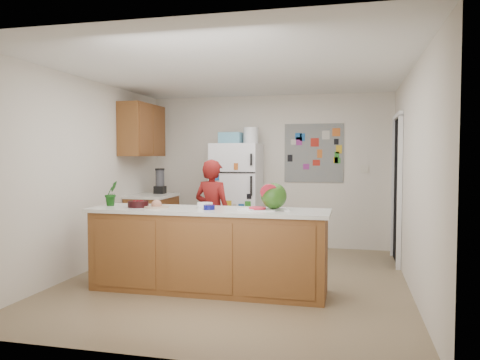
% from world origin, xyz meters
% --- Properties ---
extents(floor, '(4.00, 4.50, 0.02)m').
position_xyz_m(floor, '(0.00, 0.00, -0.01)').
color(floor, brown).
rests_on(floor, ground).
extents(wall_back, '(4.00, 0.02, 2.50)m').
position_xyz_m(wall_back, '(0.00, 2.26, 1.25)').
color(wall_back, beige).
rests_on(wall_back, ground).
extents(wall_left, '(0.02, 4.50, 2.50)m').
position_xyz_m(wall_left, '(-2.01, 0.00, 1.25)').
color(wall_left, beige).
rests_on(wall_left, ground).
extents(wall_right, '(0.02, 4.50, 2.50)m').
position_xyz_m(wall_right, '(2.01, 0.00, 1.25)').
color(wall_right, beige).
rests_on(wall_right, ground).
extents(ceiling, '(4.00, 4.50, 0.02)m').
position_xyz_m(ceiling, '(0.00, 0.00, 2.51)').
color(ceiling, white).
rests_on(ceiling, wall_back).
extents(doorway, '(0.03, 0.85, 2.04)m').
position_xyz_m(doorway, '(1.99, 1.45, 1.02)').
color(doorway, black).
rests_on(doorway, ground).
extents(peninsula_base, '(2.60, 0.62, 0.88)m').
position_xyz_m(peninsula_base, '(-0.20, -0.50, 0.44)').
color(peninsula_base, brown).
rests_on(peninsula_base, floor).
extents(peninsula_top, '(2.68, 0.70, 0.04)m').
position_xyz_m(peninsula_top, '(-0.20, -0.50, 0.90)').
color(peninsula_top, silver).
rests_on(peninsula_top, peninsula_base).
extents(side_counter_base, '(0.60, 0.80, 0.86)m').
position_xyz_m(side_counter_base, '(-1.69, 1.35, 0.43)').
color(side_counter_base, brown).
rests_on(side_counter_base, floor).
extents(side_counter_top, '(0.64, 0.84, 0.04)m').
position_xyz_m(side_counter_top, '(-1.69, 1.35, 0.88)').
color(side_counter_top, silver).
rests_on(side_counter_top, side_counter_base).
extents(upper_cabinets, '(0.35, 1.00, 0.80)m').
position_xyz_m(upper_cabinets, '(-1.82, 1.30, 1.90)').
color(upper_cabinets, brown).
rests_on(upper_cabinets, wall_left).
extents(refrigerator, '(0.75, 0.70, 1.70)m').
position_xyz_m(refrigerator, '(-0.45, 1.88, 0.85)').
color(refrigerator, silver).
rests_on(refrigerator, floor).
extents(fridge_top_bin, '(0.35, 0.28, 0.18)m').
position_xyz_m(fridge_top_bin, '(-0.55, 1.88, 1.79)').
color(fridge_top_bin, '#5999B2').
rests_on(fridge_top_bin, refrigerator).
extents(photo_collage, '(0.95, 0.01, 0.95)m').
position_xyz_m(photo_collage, '(0.75, 2.24, 1.55)').
color(photo_collage, slate).
rests_on(photo_collage, wall_back).
extents(person, '(0.60, 0.47, 1.46)m').
position_xyz_m(person, '(-0.45, 0.53, 0.73)').
color(person, maroon).
rests_on(person, floor).
extents(blender_appliance, '(0.14, 0.14, 0.38)m').
position_xyz_m(blender_appliance, '(-1.64, 1.55, 1.09)').
color(blender_appliance, black).
rests_on(blender_appliance, side_counter_top).
extents(cutting_board, '(0.50, 0.43, 0.01)m').
position_xyz_m(cutting_board, '(0.47, -0.46, 0.93)').
color(cutting_board, white).
rests_on(cutting_board, peninsula_top).
extents(watermelon, '(0.28, 0.28, 0.28)m').
position_xyz_m(watermelon, '(0.53, -0.44, 1.07)').
color(watermelon, '#2A530D').
rests_on(watermelon, cutting_board).
extents(watermelon_slice, '(0.18, 0.18, 0.02)m').
position_xyz_m(watermelon_slice, '(0.36, -0.51, 0.94)').
color(watermelon_slice, '#C92E44').
rests_on(watermelon_slice, cutting_board).
extents(cherry_bowl, '(0.25, 0.25, 0.07)m').
position_xyz_m(cherry_bowl, '(-1.02, -0.53, 0.96)').
color(cherry_bowl, black).
rests_on(cherry_bowl, peninsula_top).
extents(white_bowl, '(0.19, 0.19, 0.06)m').
position_xyz_m(white_bowl, '(-0.26, -0.43, 0.95)').
color(white_bowl, white).
rests_on(white_bowl, peninsula_top).
extents(cobalt_bowl, '(0.13, 0.13, 0.05)m').
position_xyz_m(cobalt_bowl, '(-0.16, -0.56, 0.95)').
color(cobalt_bowl, '#0A0C5A').
rests_on(cobalt_bowl, peninsula_top).
extents(plate, '(0.30, 0.30, 0.02)m').
position_xyz_m(plate, '(-0.80, -0.51, 0.93)').
color(plate, '#BFB090').
rests_on(plate, peninsula_top).
extents(paper_towel, '(0.22, 0.21, 0.02)m').
position_xyz_m(paper_towel, '(0.27, -0.55, 0.93)').
color(paper_towel, silver).
rests_on(paper_towel, peninsula_top).
extents(keys, '(0.11, 0.07, 0.01)m').
position_xyz_m(keys, '(0.61, -0.58, 0.93)').
color(keys, gray).
rests_on(keys, peninsula_top).
extents(potted_plant, '(0.18, 0.20, 0.29)m').
position_xyz_m(potted_plant, '(-1.40, -0.45, 1.07)').
color(potted_plant, '#113D13').
rests_on(potted_plant, peninsula_top).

